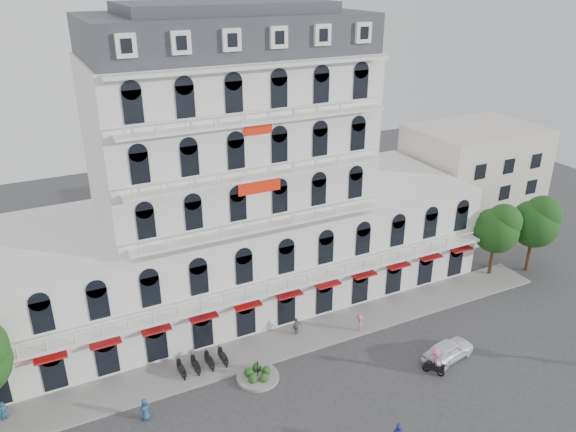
# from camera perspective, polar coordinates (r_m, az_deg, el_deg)

# --- Properties ---
(ground) EXTENTS (120.00, 120.00, 0.00)m
(ground) POSITION_cam_1_polar(r_m,az_deg,el_deg) (40.73, 4.64, -19.75)
(ground) COLOR #38383A
(ground) RESTS_ON ground
(sidewalk) EXTENTS (53.00, 4.00, 0.16)m
(sidewalk) POSITION_cam_1_polar(r_m,az_deg,el_deg) (46.75, -1.13, -12.91)
(sidewalk) COLOR gray
(sidewalk) RESTS_ON ground
(main_building) EXTENTS (45.00, 15.00, 25.80)m
(main_building) POSITION_cam_1_polar(r_m,az_deg,el_deg) (49.23, -5.72, 2.15)
(main_building) COLOR silver
(main_building) RESTS_ON ground
(flank_building_east) EXTENTS (14.00, 10.00, 12.00)m
(flank_building_east) POSITION_cam_1_polar(r_m,az_deg,el_deg) (67.89, 18.13, 3.65)
(flank_building_east) COLOR beige
(flank_building_east) RESTS_ON ground
(traffic_island) EXTENTS (3.20, 3.20, 1.60)m
(traffic_island) POSITION_cam_1_polar(r_m,az_deg,el_deg) (43.52, -3.09, -15.87)
(traffic_island) COLOR gray
(traffic_island) RESTS_ON ground
(parked_scooter_row) EXTENTS (4.40, 1.80, 1.10)m
(parked_scooter_row) POSITION_cam_1_polar(r_m,az_deg,el_deg) (44.89, -8.63, -15.14)
(parked_scooter_row) COLOR black
(parked_scooter_row) RESTS_ON ground
(tree_east_inner) EXTENTS (4.40, 4.37, 7.57)m
(tree_east_inner) POSITION_cam_1_polar(r_m,az_deg,el_deg) (57.74, 20.49, -1.07)
(tree_east_inner) COLOR #382314
(tree_east_inner) RESTS_ON ground
(tree_east_outer) EXTENTS (4.65, 4.65, 8.05)m
(tree_east_outer) POSITION_cam_1_polar(r_m,az_deg,el_deg) (59.87, 23.88, -0.40)
(tree_east_outer) COLOR #382314
(tree_east_outer) RESTS_ON ground
(parked_car) EXTENTS (4.87, 2.63, 1.57)m
(parked_car) POSITION_cam_1_polar(r_m,az_deg,el_deg) (46.70, 15.97, -12.95)
(parked_car) COLOR white
(parked_car) RESTS_ON ground
(rider_center) EXTENTS (1.25, 1.45, 2.32)m
(rider_center) POSITION_cam_1_polar(r_m,az_deg,el_deg) (44.63, 14.68, -13.99)
(rider_center) COLOR black
(rider_center) RESTS_ON ground
(pedestrian_left) EXTENTS (0.81, 0.53, 1.63)m
(pedestrian_left) POSITION_cam_1_polar(r_m,az_deg,el_deg) (41.13, -14.33, -18.51)
(pedestrian_left) COLOR navy
(pedestrian_left) RESTS_ON ground
(pedestrian_mid) EXTENTS (1.04, 0.62, 1.66)m
(pedestrian_mid) POSITION_cam_1_polar(r_m,az_deg,el_deg) (47.40, 0.85, -11.21)
(pedestrian_mid) COLOR slate
(pedestrian_mid) RESTS_ON ground
(pedestrian_right) EXTENTS (1.21, 1.19, 1.67)m
(pedestrian_right) POSITION_cam_1_polar(r_m,az_deg,el_deg) (48.15, 7.23, -10.80)
(pedestrian_right) COLOR #C16691
(pedestrian_right) RESTS_ON ground
(pedestrian_far) EXTENTS (0.72, 0.61, 1.69)m
(pedestrian_far) POSITION_cam_1_polar(r_m,az_deg,el_deg) (44.08, -26.90, -17.35)
(pedestrian_far) COLOR navy
(pedestrian_far) RESTS_ON ground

